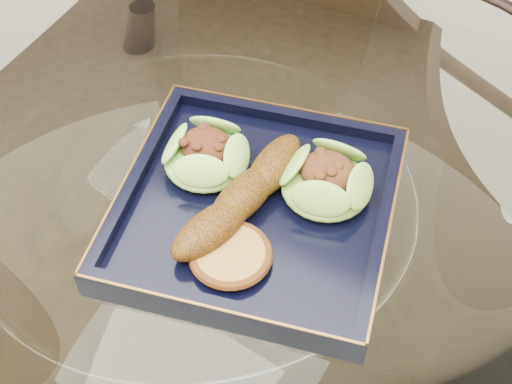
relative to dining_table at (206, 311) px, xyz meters
The scene contains 7 objects.
dining_table is the anchor object (origin of this frame).
dining_chair 0.40m from the dining_table, 119.89° to the left, with size 0.48×0.48×0.98m.
navy_plate 0.18m from the dining_table, 43.88° to the left, with size 0.27×0.27×0.02m, color black.
lettuce_wrap_left 0.21m from the dining_table, 114.55° to the left, with size 0.09×0.09×0.03m, color #61A42F.
lettuce_wrap_right 0.24m from the dining_table, 43.51° to the left, with size 0.09×0.09×0.03m, color olive.
roasted_plantain 0.21m from the dining_table, 43.15° to the left, with size 0.19×0.04×0.04m, color #5C3809.
crumb_patty 0.20m from the dining_table, 25.86° to the right, with size 0.07×0.07×0.01m, color #A57337.
Camera 1 is at (0.28, -0.35, 1.34)m, focal length 50.00 mm.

